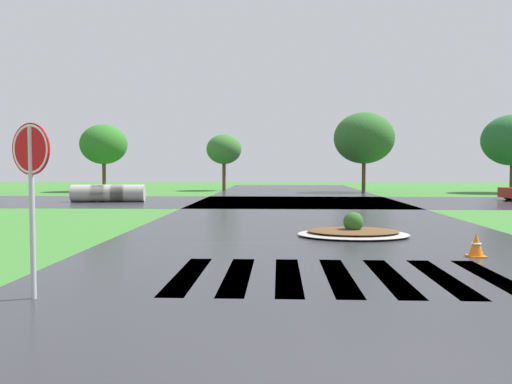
{
  "coord_description": "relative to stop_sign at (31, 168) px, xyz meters",
  "views": [
    {
      "loc": [
        -1.06,
        -4.35,
        1.96
      ],
      "look_at": [
        -1.85,
        13.47,
        1.08
      ],
      "focal_mm": 36.77,
      "sensor_mm": 36.0,
      "label": 1
    }
  ],
  "objects": [
    {
      "name": "drainage_pipe_stack",
      "position": [
        -5.74,
        20.78,
        -1.45
      ],
      "size": [
        4.01,
        1.37,
        0.95
      ],
      "color": "#9E9B93",
      "rests_on": "ground"
    },
    {
      "name": "asphalt_cross_road",
      "position": [
        4.68,
        21.3,
        -1.92
      ],
      "size": [
        90.0,
        10.05,
        0.01
      ],
      "primitive_type": "cube",
      "color": "#2B2B30",
      "rests_on": "ground"
    },
    {
      "name": "traffic_cone",
      "position": [
        7.88,
        3.95,
        -1.68
      ],
      "size": [
        0.36,
        0.36,
        0.52
      ],
      "color": "orange",
      "rests_on": "ground"
    },
    {
      "name": "stop_sign",
      "position": [
        0.0,
        0.0,
        0.0
      ],
      "size": [
        0.71,
        0.33,
        2.59
      ],
      "rotation": [
        0.0,
        0.0,
        -0.42
      ],
      "color": "#B2B5BA",
      "rests_on": "ground"
    },
    {
      "name": "crosswalk_stripes",
      "position": [
        4.68,
        1.77,
        -1.92
      ],
      "size": [
        5.85,
        3.31,
        0.01
      ],
      "color": "white",
      "rests_on": "ground"
    },
    {
      "name": "background_treeline",
      "position": [
        5.04,
        32.22,
        1.84
      ],
      "size": [
        45.01,
        6.26,
        5.98
      ],
      "color": "#4C3823",
      "rests_on": "ground"
    },
    {
      "name": "median_island",
      "position": [
        5.7,
        7.18,
        -1.8
      ],
      "size": [
        3.11,
        2.37,
        0.68
      ],
      "color": "#9E9B93",
      "rests_on": "ground"
    },
    {
      "name": "asphalt_roadway",
      "position": [
        4.68,
        6.85,
        -1.92
      ],
      "size": [
        11.17,
        80.0,
        0.01
      ],
      "primitive_type": "cube",
      "color": "#2B2B30",
      "rests_on": "ground"
    }
  ]
}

